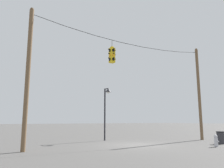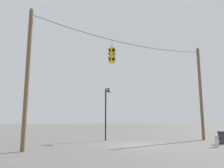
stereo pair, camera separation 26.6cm
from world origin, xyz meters
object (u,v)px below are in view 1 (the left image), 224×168
Objects in this scene: utility_pole_left at (28,76)px; traffic_light_over_intersection at (112,55)px; trash_bin at (221,138)px; utility_pole_right at (199,93)px; street_lamp at (107,100)px; fire_hydrant at (216,141)px.

utility_pole_left is 5.82m from traffic_light_over_intersection.
utility_pole_left reaches higher than trash_bin.
street_lamp is (-7.57, 3.23, -0.73)m from utility_pole_right.
trash_bin is (12.70, -2.86, -3.63)m from utility_pole_left.
utility_pole_left is at bearing 167.29° from trash_bin.
utility_pole_right is 4.98× the size of traffic_light_over_intersection.
utility_pole_right is 4.94m from trash_bin.
trash_bin is (-1.72, -2.86, -3.63)m from utility_pole_right.
utility_pole_right is at bearing 0.00° from traffic_light_over_intersection.
street_lamp is at bearing 25.24° from utility_pole_left.
fire_hydrant is at bearing -34.65° from traffic_light_over_intersection.
fire_hydrant is at bearing -133.47° from utility_pole_right.
traffic_light_over_intersection is at bearing 158.44° from trash_bin.
fire_hydrant is at bearing -19.02° from utility_pole_left.
traffic_light_over_intersection is at bearing -0.00° from utility_pole_left.
traffic_light_over_intersection is at bearing -113.49° from street_lamp.
utility_pole_left is 14.42m from utility_pole_right.
traffic_light_over_intersection is (5.45, -0.00, 2.05)m from utility_pole_left.
utility_pole_left is 1.00× the size of utility_pole_right.
street_lamp is 4.96× the size of trash_bin.
utility_pole_left is 9.38× the size of trash_bin.
traffic_light_over_intersection is 9.65m from trash_bin.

